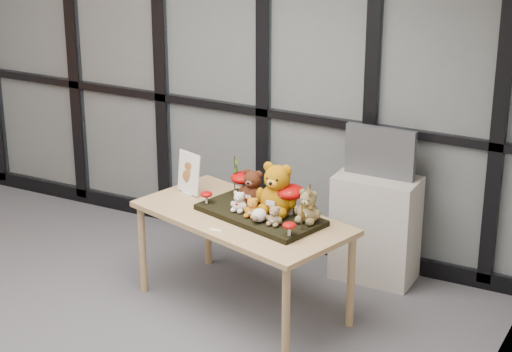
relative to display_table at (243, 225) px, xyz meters
The scene contains 23 objects.
glass_partition 1.56m from the display_table, 128.72° to the left, with size 4.90×0.06×2.78m.
display_table is the anchor object (origin of this frame).
diorama_tray 0.15m from the display_table, 10.18° to the left, with size 0.83×0.41×0.04m, color black.
bear_pooh_yellow 0.37m from the display_table, 17.01° to the left, with size 0.28×0.26×0.37m, color #A76A07, non-canonical shape.
bear_brown_medium 0.27m from the display_table, 87.28° to the left, with size 0.20×0.18×0.26m, color #421C0F, non-canonical shape.
bear_tan_back 0.50m from the display_table, ahead, with size 0.18×0.16×0.23m, color olive, non-canonical shape.
bear_small_yellow 0.22m from the display_table, 31.70° to the right, with size 0.11×0.10×0.15m, color orange, non-canonical shape.
bear_white_bow 0.18m from the display_table, 117.31° to the right, with size 0.12×0.10×0.15m, color white, non-canonical shape.
bear_beige_small 0.36m from the display_table, 21.59° to the right, with size 0.11×0.10×0.14m, color #957952, non-canonical shape.
plush_cream_hedgehog 0.26m from the display_table, 32.29° to the right, with size 0.07×0.06×0.09m, color white, non-canonical shape.
mushroom_back_left 0.32m from the display_table, 117.86° to the left, with size 0.17×0.17×0.18m, color #970604, non-canonical shape.
mushroom_back_right 0.38m from the display_table, 15.64° to the left, with size 0.20×0.20×0.22m, color #970604, non-canonical shape.
mushroom_front_left 0.31m from the display_table, behind, with size 0.08×0.08×0.09m, color #970604, non-canonical shape.
mushroom_front_right 0.51m from the display_table, 26.25° to the right, with size 0.08×0.08×0.09m, color #970604, non-canonical shape.
sprig_green_far_left 0.37m from the display_table, 128.90° to the left, with size 0.05×0.05×0.28m, color #163A0D, non-canonical shape.
sprig_green_mid_left 0.31m from the display_table, 106.17° to the left, with size 0.05×0.05×0.18m, color #163A0D, non-canonical shape.
sprig_dry_far_right 0.53m from the display_table, ahead, with size 0.05×0.05×0.26m, color brown, non-canonical shape.
sprig_dry_mid_right 0.52m from the display_table, 12.10° to the right, with size 0.05×0.05×0.18m, color brown, non-canonical shape.
sprig_green_centre 0.29m from the display_table, 64.08° to the left, with size 0.05×0.05×0.18m, color #163A0D, non-canonical shape.
sign_holder 0.57m from the display_table, 161.83° to the left, with size 0.21×0.10×0.30m.
label_card 0.30m from the display_table, 97.51° to the right, with size 0.08×0.03×0.00m, color white.
cabinet 1.06m from the display_table, 53.33° to the left, with size 0.58×0.34×0.77m, color #B1AA9E.
monitor 1.10m from the display_table, 53.93° to the left, with size 0.50×0.05×0.35m.
Camera 1 is at (3.48, -3.44, 3.02)m, focal length 65.00 mm.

